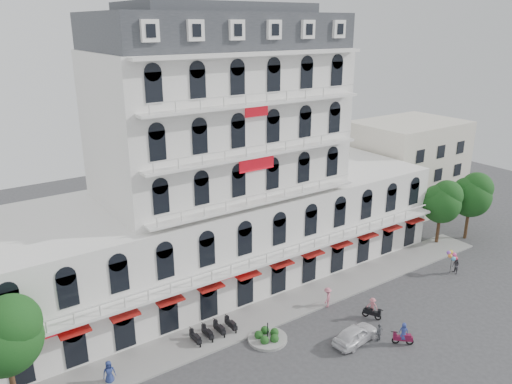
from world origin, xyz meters
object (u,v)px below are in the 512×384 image
object	(u,v)px
parked_car	(355,334)
balloon_vendor	(454,262)
rider_center	(372,308)
rider_east	(403,334)

from	to	relation	value
parked_car	balloon_vendor	xyz separation A→B (m)	(16.57, 2.61, 0.54)
parked_car	balloon_vendor	size ratio (longest dim) A/B	1.74
rider_center	balloon_vendor	size ratio (longest dim) A/B	0.81
parked_car	rider_east	world-z (taller)	rider_east
rider_center	balloon_vendor	xyz separation A→B (m)	(12.94, 0.97, 0.25)
balloon_vendor	rider_center	bearing A→B (deg)	-175.70
rider_east	rider_center	xyz separation A→B (m)	(0.72, 3.96, 0.10)
rider_east	balloon_vendor	size ratio (longest dim) A/B	0.79
parked_car	balloon_vendor	distance (m)	16.78
parked_car	rider_center	xyz separation A→B (m)	(3.63, 1.64, 0.30)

